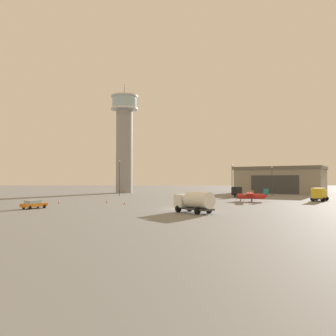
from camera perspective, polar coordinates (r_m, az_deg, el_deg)
The scene contains 14 objects.
ground_plane at distance 54.19m, azimuth 1.57°, elevation -6.99°, with size 400.00×400.00×0.00m, color slate.
control_tower at distance 118.53m, azimuth -7.50°, elevation 5.27°, with size 9.46×9.46×38.33m.
hangar at distance 122.42m, azimuth 18.76°, elevation -1.93°, with size 33.83×30.27×9.06m.
airplane_red at distance 73.32m, azimuth 14.10°, elevation -4.61°, with size 7.27×9.30×2.73m.
truck_fuel_tanker_white at distance 47.31m, azimuth 4.60°, elevation -5.69°, with size 5.78×6.17×3.04m.
truck_box_yellow at distance 79.69m, azimuth 24.53°, elevation -4.04°, with size 5.07×5.97×2.87m.
truck_flatbed_black at distance 89.48m, azimuth 12.43°, elevation -4.09°, with size 7.06×6.07×2.76m.
car_orange at distance 58.51m, azimuth -22.04°, elevation -5.75°, with size 3.55×4.39×1.37m.
light_post_west at distance 99.44m, azimuth 17.42°, elevation -1.70°, with size 0.44×0.44×8.40m.
light_post_east at distance 95.97m, azimuth 10.93°, elevation -1.59°, with size 0.44×0.44×8.92m.
light_post_north at distance 96.80m, azimuth -8.33°, elevation -1.20°, with size 0.44×0.44×10.24m.
traffic_cone_near_left at distance 68.73m, azimuth -10.43°, elevation -5.60°, with size 0.36×0.36×0.69m.
traffic_cone_near_right at distance 70.26m, azimuth -18.22°, elevation -5.47°, with size 0.36×0.36×0.67m.
traffic_cone_mid_apron at distance 64.53m, azimuth -7.45°, elevation -5.92°, with size 0.36×0.36×0.55m.
Camera 1 is at (-0.25, -53.98, 4.79)m, focal length 35.52 mm.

